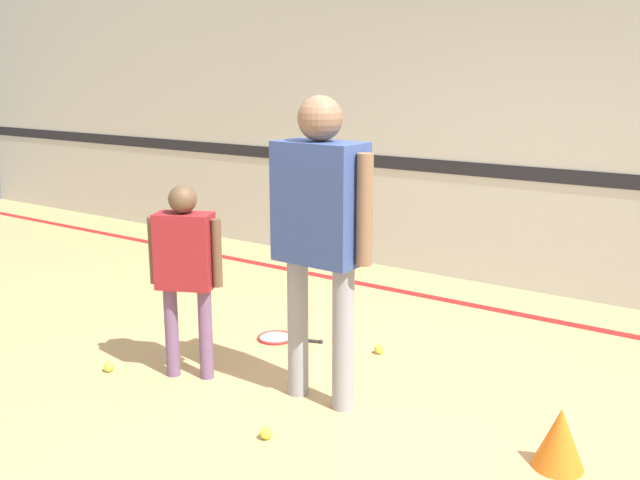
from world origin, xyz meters
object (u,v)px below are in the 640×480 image
Objects in this scene: person_instructor at (320,219)px; training_cone at (560,438)px; tennis_ball_near_instructor at (266,433)px; tennis_ball_by_spare_racket at (294,324)px; racket_spare_on_floor at (279,338)px; tennis_ball_stray_left at (109,367)px; person_student_left at (185,261)px; tennis_ball_stray_right at (379,349)px.

person_instructor reaches higher than training_cone.
tennis_ball_near_instructor is 1.65m from tennis_ball_by_spare_racket.
person_instructor is 1.64m from training_cone.
person_instructor is 26.44× the size of tennis_ball_near_instructor.
racket_spare_on_floor is 1.19m from tennis_ball_stray_left.
racket_spare_on_floor is (0.06, 0.82, -0.74)m from person_student_left.
person_student_left reaches higher than tennis_ball_near_instructor.
training_cone is at bearing -20.01° from tennis_ball_by_spare_racket.
tennis_ball_by_spare_racket is at bearing 80.48° from racket_spare_on_floor.
tennis_ball_near_instructor is 1.00× the size of tennis_ball_by_spare_racket.
tennis_ball_stray_left is (-0.49, -1.31, 0.00)m from tennis_ball_by_spare_racket.
training_cone is at bearing 24.31° from tennis_ball_near_instructor.
tennis_ball_stray_left is 0.22× the size of training_cone.
training_cone reaches higher than tennis_ball_by_spare_racket.
racket_spare_on_floor is 1.63× the size of training_cone.
tennis_ball_by_spare_racket is 1.00× the size of tennis_ball_stray_right.
tennis_ball_by_spare_racket is (-0.85, 0.87, -1.05)m from person_instructor.
tennis_ball_stray_right is at bearing 26.86° from person_student_left.
tennis_ball_stray_right is at bearing 96.32° from person_instructor.
training_cone reaches higher than tennis_ball_near_instructor.
training_cone is at bearing 4.08° from person_instructor.
person_student_left is 1.28m from tennis_ball_by_spare_racket.
training_cone is (2.20, -0.80, 0.12)m from tennis_ball_by_spare_racket.
tennis_ball_stray_right is at bearing 152.69° from training_cone.
racket_spare_on_floor is (-0.80, 0.63, -1.07)m from person_instructor.
person_student_left is 2.43× the size of racket_spare_on_floor.
tennis_ball_near_instructor is 0.22× the size of training_cone.
tennis_ball_near_instructor is at bearing -58.01° from tennis_ball_by_spare_racket.
tennis_ball_near_instructor is (0.89, -0.34, -0.72)m from person_student_left.
tennis_ball_stray_right is (0.73, 0.18, 0.02)m from racket_spare_on_floor.
tennis_ball_near_instructor is at bearing -3.84° from tennis_ball_stray_left.
racket_spare_on_floor is at bearing 165.49° from training_cone.
tennis_ball_stray_left is (-1.34, -0.44, -1.05)m from person_instructor.
training_cone is (2.15, -0.56, 0.14)m from racket_spare_on_floor.
training_cone is at bearing -27.31° from tennis_ball_stray_right.
tennis_ball_near_instructor is 1.00× the size of tennis_ball_stray_left.
person_instructor is at bearing 18.10° from tennis_ball_stray_left.
person_student_left reaches higher than tennis_ball_by_spare_racket.
training_cone is at bearing 10.68° from tennis_ball_stray_left.
tennis_ball_stray_right is at bearing 94.34° from tennis_ball_near_instructor.
person_student_left is at bearing -166.52° from person_instructor.
tennis_ball_by_spare_racket is 1.00× the size of tennis_ball_stray_left.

